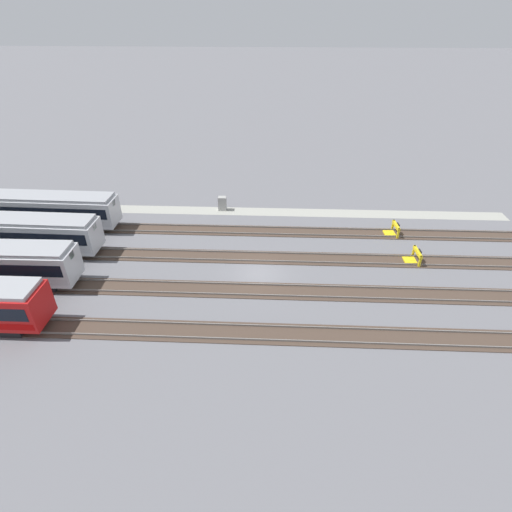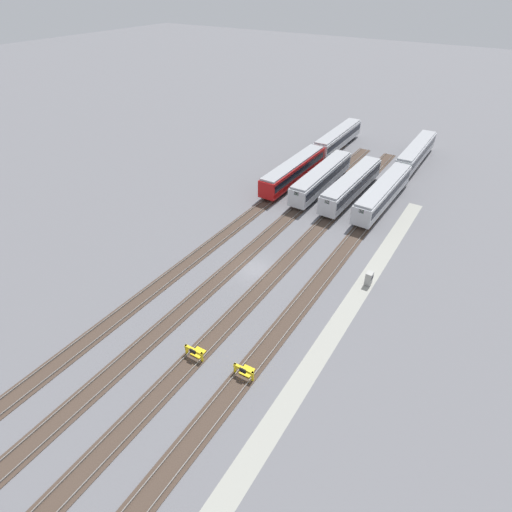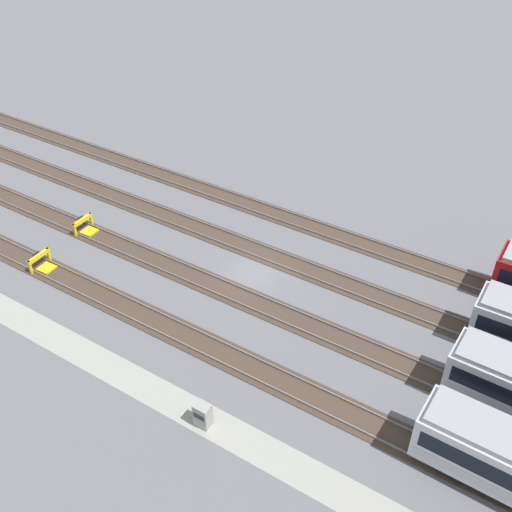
% 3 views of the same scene
% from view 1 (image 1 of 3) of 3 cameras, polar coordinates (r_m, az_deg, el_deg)
% --- Properties ---
extents(ground_plane, '(400.00, 400.00, 0.00)m').
position_cam_1_polar(ground_plane, '(35.14, 0.43, -2.48)').
color(ground_plane, slate).
extents(service_walkway, '(54.00, 2.00, 0.01)m').
position_cam_1_polar(service_walkway, '(45.56, 1.01, 6.34)').
color(service_walkway, '#9E9E93').
rests_on(service_walkway, ground).
extents(rail_track_nearest, '(90.00, 2.23, 0.21)m').
position_cam_1_polar(rail_track_nearest, '(41.53, 0.83, 3.60)').
color(rail_track_nearest, '#47382D').
rests_on(rail_track_nearest, ground).
extents(rail_track_near_inner, '(90.00, 2.24, 0.21)m').
position_cam_1_polar(rail_track_near_inner, '(37.21, 0.58, -0.18)').
color(rail_track_near_inner, '#47382D').
rests_on(rail_track_near_inner, ground).
extents(rail_track_middle, '(90.00, 2.24, 0.21)m').
position_cam_1_polar(rail_track_middle, '(33.09, 0.26, -4.93)').
color(rail_track_middle, '#47382D').
rests_on(rail_track_middle, ground).
extents(rail_track_far_inner, '(90.00, 2.23, 0.21)m').
position_cam_1_polar(rail_track_far_inner, '(29.26, -0.14, -10.98)').
color(rail_track_far_inner, '#47382D').
rests_on(rail_track_far_inner, ground).
extents(subway_car_front_row_centre, '(18.06, 3.23, 3.70)m').
position_cam_1_polar(subway_car_front_row_centre, '(43.95, -32.45, 2.80)').
color(subway_car_front_row_centre, silver).
rests_on(subway_car_front_row_centre, ground).
extents(subway_car_front_row_rightmost, '(18.06, 3.27, 3.70)m').
position_cam_1_polar(subway_car_front_row_rightmost, '(47.64, -29.50, 5.85)').
color(subway_car_front_row_rightmost, silver).
rests_on(subway_car_front_row_rightmost, ground).
extents(bumper_stop_nearest_track, '(1.38, 2.01, 1.22)m').
position_cam_1_polar(bumper_stop_nearest_track, '(43.10, 18.97, 3.56)').
color(bumper_stop_nearest_track, yellow).
rests_on(bumper_stop_nearest_track, ground).
extents(bumper_stop_near_inner_track, '(1.36, 2.00, 1.22)m').
position_cam_1_polar(bumper_stop_near_inner_track, '(39.18, 21.63, -0.10)').
color(bumper_stop_near_inner_track, yellow).
rests_on(bumper_stop_near_inner_track, ground).
extents(electrical_cabinet, '(0.90, 0.73, 1.60)m').
position_cam_1_polar(electrical_cabinet, '(45.84, -4.83, 7.50)').
color(electrical_cabinet, '#9E9E99').
rests_on(electrical_cabinet, ground).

